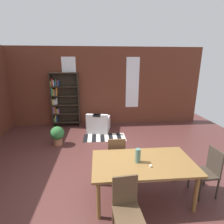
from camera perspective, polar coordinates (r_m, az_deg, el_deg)
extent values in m
plane|color=#502A27|center=(4.16, -1.68, -21.31)|extent=(9.94, 9.94, 0.00)
cube|color=brown|center=(7.27, -3.49, 8.39)|extent=(8.41, 0.12, 3.20)
cube|color=white|center=(7.27, -13.90, 9.25)|extent=(0.55, 0.02, 2.08)
cube|color=white|center=(7.33, 6.84, 9.63)|extent=(0.55, 0.02, 2.08)
cube|color=brown|center=(3.33, 10.32, -16.30)|extent=(1.86, 1.03, 0.04)
cylinder|color=brown|center=(3.14, -4.56, -27.21)|extent=(0.07, 0.07, 0.73)
cylinder|color=brown|center=(3.54, 26.23, -23.27)|extent=(0.07, 0.07, 0.73)
cylinder|color=brown|center=(3.79, -4.65, -18.70)|extent=(0.07, 0.07, 0.73)
cylinder|color=brown|center=(4.13, 20.22, -16.58)|extent=(0.07, 0.07, 0.73)
cylinder|color=#4C7266|center=(3.23, 8.64, -14.18)|extent=(0.10, 0.10, 0.26)
cylinder|color=silver|center=(3.18, 12.73, -17.24)|extent=(0.04, 0.04, 0.04)
cube|color=#382F25|center=(3.96, 28.45, -17.58)|extent=(0.43, 0.43, 0.04)
cube|color=#382F25|center=(3.95, 31.13, -13.90)|extent=(0.06, 0.38, 0.50)
cylinder|color=#382F25|center=(4.11, 24.31, -19.66)|extent=(0.04, 0.04, 0.43)
cylinder|color=#382F25|center=(3.88, 27.35, -22.39)|extent=(0.04, 0.04, 0.43)
cylinder|color=#382F25|center=(4.30, 28.57, -18.56)|extent=(0.04, 0.04, 0.43)
cylinder|color=#382F25|center=(4.08, 31.75, -21.02)|extent=(0.04, 0.04, 0.43)
cube|color=brown|center=(2.82, 5.28, -30.95)|extent=(0.43, 0.43, 0.04)
cube|color=brown|center=(2.78, 4.34, -24.69)|extent=(0.38, 0.06, 0.50)
cylinder|color=brown|center=(3.08, 0.32, -32.09)|extent=(0.04, 0.04, 0.43)
cylinder|color=brown|center=(3.15, 7.87, -31.02)|extent=(0.04, 0.04, 0.43)
cube|color=brown|center=(4.10, 1.25, -14.37)|extent=(0.40, 0.40, 0.04)
cube|color=brown|center=(3.82, 1.57, -12.49)|extent=(0.38, 0.03, 0.50)
cylinder|color=brown|center=(4.39, 3.40, -15.75)|extent=(0.04, 0.04, 0.43)
cylinder|color=brown|center=(4.36, -1.47, -15.98)|extent=(0.04, 0.04, 0.43)
cylinder|color=brown|center=(4.09, 4.15, -18.34)|extent=(0.04, 0.04, 0.43)
cylinder|color=brown|center=(4.06, -1.15, -18.62)|extent=(0.04, 0.04, 0.43)
cube|color=#2D2319|center=(7.33, -19.39, 3.67)|extent=(0.04, 0.29, 2.21)
cube|color=#2D2319|center=(7.14, -10.98, 3.97)|extent=(0.04, 0.29, 2.21)
cube|color=#2D2319|center=(7.35, -15.06, 4.05)|extent=(1.12, 0.01, 2.21)
cube|color=#2D2319|center=(7.45, -14.75, -3.13)|extent=(1.08, 0.29, 0.04)
cube|color=#33724C|center=(7.51, -18.54, -2.34)|extent=(0.04, 0.23, 0.19)
cube|color=gold|center=(7.49, -18.22, -1.97)|extent=(0.03, 0.17, 0.29)
cube|color=#284C8C|center=(7.49, -17.88, -2.25)|extent=(0.04, 0.16, 0.21)
cube|color=#2D2319|center=(7.34, -14.94, -0.40)|extent=(1.08, 0.29, 0.04)
cube|color=#8C4C8C|center=(7.40, -18.81, 0.77)|extent=(0.05, 0.22, 0.30)
cube|color=orange|center=(7.39, -18.38, 0.62)|extent=(0.04, 0.19, 0.25)
cube|color=#4C4C51|center=(7.39, -17.98, 0.36)|extent=(0.03, 0.16, 0.18)
cube|color=gold|center=(7.38, -17.71, 0.39)|extent=(0.04, 0.24, 0.19)
cube|color=#8C4C8C|center=(7.37, -17.31, 0.39)|extent=(0.04, 0.23, 0.18)
cube|color=#2D2319|center=(7.25, -15.14, 2.40)|extent=(1.08, 0.29, 0.04)
cube|color=gold|center=(7.33, -19.06, 3.29)|extent=(0.04, 0.21, 0.22)
cube|color=white|center=(7.32, -18.60, 3.25)|extent=(0.05, 0.20, 0.21)
cube|color=white|center=(7.31, -18.23, 3.16)|extent=(0.03, 0.17, 0.18)
cube|color=white|center=(7.29, -17.92, 3.53)|extent=(0.03, 0.18, 0.28)
cube|color=#2D2319|center=(7.18, -15.35, 5.27)|extent=(1.08, 0.29, 0.04)
cube|color=#33724C|center=(7.26, -19.31, 6.47)|extent=(0.05, 0.22, 0.31)
cube|color=gold|center=(7.25, -18.89, 6.33)|extent=(0.03, 0.21, 0.27)
cube|color=orange|center=(7.24, -18.57, 6.28)|extent=(0.03, 0.20, 0.25)
cube|color=#4C4C51|center=(7.24, -18.21, 6.00)|extent=(0.04, 0.24, 0.18)
cube|color=orange|center=(7.22, -17.89, 6.52)|extent=(0.03, 0.23, 0.31)
cube|color=#2D2319|center=(7.13, -15.56, 8.18)|extent=(1.08, 0.29, 0.04)
cube|color=gold|center=(7.22, -19.61, 9.03)|extent=(0.03, 0.17, 0.23)
cube|color=#B22D28|center=(7.21, -19.30, 9.33)|extent=(0.03, 0.19, 0.30)
cube|color=white|center=(7.20, -18.88, 9.14)|extent=(0.04, 0.18, 0.25)
cube|color=#284C8C|center=(7.19, -18.44, 8.90)|extent=(0.04, 0.17, 0.18)
cube|color=#33724C|center=(7.18, -18.12, 9.29)|extent=(0.03, 0.22, 0.27)
cube|color=#B22D28|center=(7.17, -17.79, 9.24)|extent=(0.03, 0.15, 0.26)
cube|color=#284C8C|center=(7.16, -17.41, 9.12)|extent=(0.03, 0.24, 0.22)
cube|color=#2D2319|center=(7.09, -15.87, 12.45)|extent=(1.08, 0.29, 0.04)
cube|color=silver|center=(6.71, -4.42, -4.58)|extent=(0.94, 0.94, 0.40)
cube|color=silver|center=(6.29, -5.04, -2.35)|extent=(0.82, 0.31, 0.35)
cube|color=silver|center=(6.56, -1.55, -2.45)|extent=(0.26, 0.73, 0.15)
cube|color=silver|center=(6.69, -7.33, -2.22)|extent=(0.26, 0.73, 0.15)
cube|color=black|center=(6.25, -5.07, -1.17)|extent=(0.31, 0.22, 0.08)
cylinder|color=#9E6042|center=(5.85, -17.57, -9.34)|extent=(0.27, 0.27, 0.22)
sphere|color=#2D6B33|center=(5.74, -17.80, -6.77)|extent=(0.44, 0.44, 0.44)
cube|color=black|center=(6.15, -8.80, -8.57)|extent=(0.15, 0.71, 0.01)
cube|color=silver|center=(6.15, -7.41, -8.56)|extent=(0.15, 0.71, 0.01)
cube|color=black|center=(6.14, -6.01, -8.53)|extent=(0.15, 0.71, 0.01)
cube|color=silver|center=(6.14, -4.61, -8.51)|extent=(0.15, 0.71, 0.01)
cube|color=black|center=(6.14, -3.22, -8.47)|extent=(0.15, 0.71, 0.01)
cube|color=silver|center=(6.14, -1.82, -8.44)|extent=(0.15, 0.71, 0.01)
cube|color=black|center=(6.15, -0.42, -8.39)|extent=(0.15, 0.71, 0.01)
cube|color=silver|center=(6.16, 0.96, -8.35)|extent=(0.15, 0.71, 0.01)
cube|color=black|center=(6.18, 2.35, -8.29)|extent=(0.15, 0.71, 0.01)
cube|color=silver|center=(6.20, 3.72, -8.24)|extent=(0.15, 0.71, 0.01)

